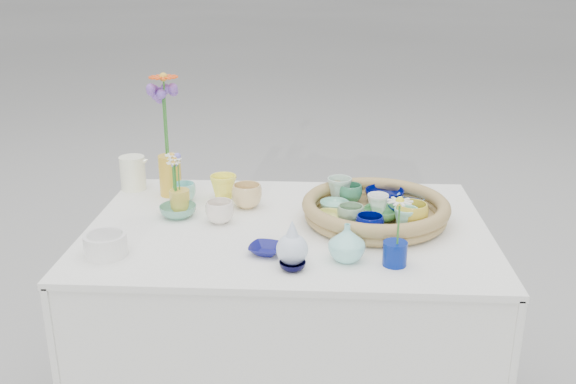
{
  "coord_description": "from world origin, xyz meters",
  "views": [
    {
      "loc": [
        0.1,
        -1.88,
        1.55
      ],
      "look_at": [
        0.0,
        0.02,
        0.87
      ],
      "focal_mm": 40.0,
      "sensor_mm": 36.0,
      "label": 1
    }
  ],
  "objects": [
    {
      "name": "fluted_bowl",
      "position": [
        -0.51,
        -0.25,
        0.8
      ],
      "size": [
        0.16,
        0.16,
        0.06
      ],
      "primitive_type": null,
      "rotation": [
        0.0,
        0.0,
        0.33
      ],
      "color": "white",
      "rests_on": "display_table"
    },
    {
      "name": "bud_vase_paleblue",
      "position": [
        0.03,
        -0.28,
        0.83
      ],
      "size": [
        0.11,
        0.11,
        0.14
      ],
      "primitive_type": null,
      "rotation": [
        0.0,
        0.0,
        -0.36
      ],
      "color": "silver",
      "rests_on": "display_table"
    },
    {
      "name": "bud_vase_seafoam",
      "position": [
        0.18,
        -0.24,
        0.82
      ],
      "size": [
        0.11,
        0.11,
        0.11
      ],
      "primitive_type": "imported",
      "rotation": [
        0.0,
        0.0,
        -0.06
      ],
      "color": "#8DDFD3",
      "rests_on": "display_table"
    },
    {
      "name": "daisy_cup",
      "position": [
        -0.37,
        0.11,
        0.8
      ],
      "size": [
        0.08,
        0.08,
        0.07
      ],
      "primitive_type": "cylinder",
      "rotation": [
        0.0,
        0.0,
        0.27
      ],
      "color": "gold",
      "rests_on": "display_table"
    },
    {
      "name": "gerbera",
      "position": [
        -0.43,
        0.25,
        1.05
      ],
      "size": [
        0.14,
        0.14,
        0.3
      ],
      "primitive_type": null,
      "rotation": [
        0.0,
        0.0,
        0.31
      ],
      "color": "#FF4A0E",
      "rests_on": "tall_vase_yellow"
    },
    {
      "name": "tray_ceramic_12",
      "position": [
        0.2,
        0.17,
        0.81
      ],
      "size": [
        0.1,
        0.1,
        0.06
      ],
      "primitive_type": "imported",
      "rotation": [
        0.0,
        0.0,
        -0.34
      ],
      "color": "#307654",
      "rests_on": "wicker_tray"
    },
    {
      "name": "tray_ceramic_6",
      "position": [
        0.17,
        0.19,
        0.82
      ],
      "size": [
        0.11,
        0.11,
        0.08
      ],
      "primitive_type": "imported",
      "rotation": [
        0.0,
        0.0,
        0.34
      ],
      "color": "#A5C6B2",
      "rests_on": "wicker_tray"
    },
    {
      "name": "tray_ceramic_2",
      "position": [
        0.38,
        -0.04,
        0.82
      ],
      "size": [
        0.12,
        0.12,
        0.08
      ],
      "primitive_type": "imported",
      "rotation": [
        0.0,
        0.0,
        -0.17
      ],
      "color": "gold",
      "rests_on": "wicker_tray"
    },
    {
      "name": "loose_ceramic_5",
      "position": [
        -0.37,
        0.21,
        0.8
      ],
      "size": [
        0.1,
        0.1,
        0.06
      ],
      "primitive_type": "imported",
      "rotation": [
        0.0,
        0.0,
        0.37
      ],
      "color": "#8DE0D7",
      "rests_on": "display_table"
    },
    {
      "name": "tray_ceramic_3",
      "position": [
        0.3,
        0.02,
        0.8
      ],
      "size": [
        0.14,
        0.14,
        0.04
      ],
      "primitive_type": "imported",
      "rotation": [
        0.0,
        0.0,
        0.21
      ],
      "color": "#458F4F",
      "rests_on": "wicker_tray"
    },
    {
      "name": "tray_ceramic_5",
      "position": [
        0.15,
        0.09,
        0.8
      ],
      "size": [
        0.11,
        0.11,
        0.03
      ],
      "primitive_type": "imported",
      "rotation": [
        0.0,
        0.0,
        -0.21
      ],
      "color": "#7FC4AA",
      "rests_on": "wicker_tray"
    },
    {
      "name": "bud_vase_cobalt",
      "position": [
        0.31,
        -0.27,
        0.8
      ],
      "size": [
        0.07,
        0.07,
        0.07
      ],
      "primitive_type": "cylinder",
      "rotation": [
        0.0,
        0.0,
        0.07
      ],
      "color": "navy",
      "rests_on": "display_table"
    },
    {
      "name": "tall_vase_yellow",
      "position": [
        -0.43,
        0.26,
        0.84
      ],
      "size": [
        0.08,
        0.08,
        0.15
      ],
      "primitive_type": "cylinder",
      "rotation": [
        0.0,
        0.0,
        -0.06
      ],
      "color": "gold",
      "rests_on": "display_table"
    },
    {
      "name": "loose_ceramic_6",
      "position": [
        0.03,
        -0.31,
        0.78
      ],
      "size": [
        0.08,
        0.08,
        0.02
      ],
      "primitive_type": "imported",
      "rotation": [
        0.0,
        0.0,
        -0.15
      ],
      "color": "black",
      "rests_on": "display_table"
    },
    {
      "name": "loose_ceramic_2",
      "position": [
        -0.36,
        0.06,
        0.78
      ],
      "size": [
        0.13,
        0.13,
        0.04
      ],
      "primitive_type": "imported",
      "rotation": [
        0.0,
        0.0,
        0.09
      ],
      "color": "#5A987E",
      "rests_on": "display_table"
    },
    {
      "name": "white_pitcher",
      "position": [
        -0.59,
        0.32,
        0.83
      ],
      "size": [
        0.15,
        0.13,
        0.12
      ],
      "primitive_type": null,
      "rotation": [
        0.0,
        0.0,
        -0.3
      ],
      "color": "white",
      "rests_on": "display_table"
    },
    {
      "name": "daisy_posy",
      "position": [
        -0.38,
        0.11,
        0.91
      ],
      "size": [
        0.1,
        0.1,
        0.14
      ],
      "primitive_type": null,
      "rotation": [
        0.0,
        0.0,
        -0.39
      ],
      "color": "white",
      "rests_on": "daisy_cup"
    },
    {
      "name": "tray_ceramic_0",
      "position": [
        0.32,
        0.19,
        0.8
      ],
      "size": [
        0.16,
        0.16,
        0.04
      ],
      "primitive_type": "imported",
      "rotation": [
        0.0,
        0.0,
        0.23
      ],
      "color": "#000651",
      "rests_on": "wicker_tray"
    },
    {
      "name": "single_daisy",
      "position": [
        0.31,
        -0.28,
        0.89
      ],
      "size": [
        0.1,
        0.1,
        0.14
      ],
      "primitive_type": null,
      "rotation": [
        0.0,
        0.0,
        -0.27
      ],
      "color": "white",
      "rests_on": "bud_vase_cobalt"
    },
    {
      "name": "tray_ceramic_8",
      "position": [
        0.41,
        0.18,
        0.8
      ],
      "size": [
        0.13,
        0.13,
        0.02
      ],
      "primitive_type": "imported",
      "rotation": [
        0.0,
        0.0,
        -0.33
      ],
      "color": "#85B8EE",
      "rests_on": "wicker_tray"
    },
    {
      "name": "loose_ceramic_3",
      "position": [
        -0.22,
        0.01,
        0.8
      ],
      "size": [
        0.11,
        0.11,
        0.07
      ],
      "primitive_type": "imported",
      "rotation": [
        0.0,
        0.0,
        -0.3
      ],
      "color": "silver",
      "rests_on": "display_table"
    },
    {
      "name": "tray_ceramic_4",
      "position": [
        0.2,
        -0.04,
        0.82
      ],
      "size": [
        0.1,
        0.1,
        0.07
      ],
      "primitive_type": "imported",
      "rotation": [
        0.0,
        0.0,
        -0.23
      ],
      "color": "gray",
      "rests_on": "wicker_tray"
    },
    {
      "name": "loose_ceramic_1",
      "position": [
        -0.15,
        0.15,
        0.81
      ],
      "size": [
        0.12,
        0.12,
        0.08
      ],
      "primitive_type": "imported",
      "rotation": [
        0.0,
        0.0,
        0.19
      ],
      "color": "#D9B878",
      "rests_on": "display_table"
    },
    {
      "name": "tray_ceramic_7",
      "position": [
        0.29,
        0.07,
        0.82
      ],
      "size": [
        0.07,
        0.07,
        0.06
      ],
      "primitive_type": "imported",
      "rotation": [
        0.0,
        0.0,
        -0.08
      ],
      "color": "white",
      "rests_on": "wicker_tray"
    },
    {
      "name": "tray_ceramic_1",
      "position": [
        0.38,
        0.09,
        0.8
      ],
      "size": [
        0.13,
        0.13,
        0.03
      ],
      "primitive_type": "imported",
      "rotation": [
        0.0,
        0.0,
        -0.05
      ],
      "color": "#000F3A",
      "rests_on": "wicker_tray"
    },
    {
      "name": "tray_ceramic_11",
      "position": [
        0.36,
        -0.05,
        0.82
      ],
      "size": [
        0.08,
        0.08,
        0.07
      ],
      "primitive_type": "imported",
      "rotation": [
        0.0,
        0.0,
        -0.11
      ],
      "color": "#8CE3C8",
      "rests_on": "wicker_tray"
    },
    {
      "name": "tray_ceramic_10",
      "position": [
        0.13,
        -0.01,
        0.8
      ],
      "size": [
        0.1,
        0.1,
        0.03
      ],
      "primitive_type": "imported",
      "rotation": [
        0.0,
        0.0,
        -0.05
      ],
      "color": "#D2D561",
      "rests_on": "wicker_tray"
    },
    {
      "name": "tray_ceramic_9",
      "position": [
        0.25,
        -0.12,
        0.82
      ],
      "size": [
        0.09,
        0.09,
        0.07
      ],
      "primitive_type": "imported",
      "rotation": [
        0.0,
        0.0,
        -0.13
      ],
      "color": "#000759",
      "rests_on": "wicker_tray"
    },
    {
      "name": "hydrangea",
      "position": [
        -0.44,
        0.27,
        1.02
      ],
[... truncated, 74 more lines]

